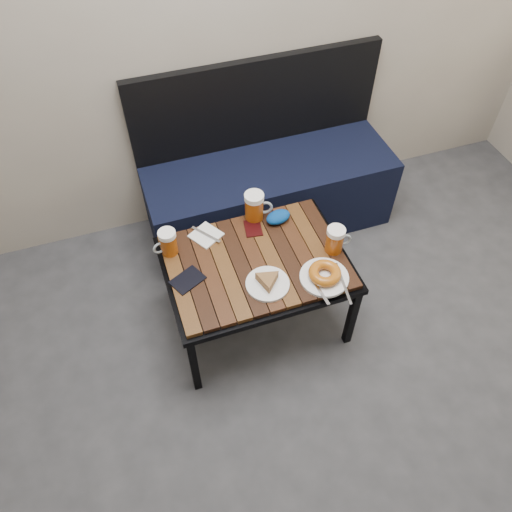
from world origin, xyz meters
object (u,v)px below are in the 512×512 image
object	(u,v)px
beer_mug_right	(335,240)
knit_pouch	(278,217)
cafe_table	(256,266)
passport_burgundy	(253,228)
plate_bagel	(325,275)
beer_mug_left	(168,242)
plate_pie	(268,282)
passport_navy	(188,280)
bench	(268,186)
beer_mug_centre	(255,206)

from	to	relation	value
beer_mug_right	knit_pouch	world-z (taller)	beer_mug_right
cafe_table	passport_burgundy	xyz separation A→B (m)	(0.05, 0.19, 0.05)
beer_mug_right	plate_bagel	bearing A→B (deg)	-122.29
beer_mug_left	plate_pie	bearing A→B (deg)	125.06
passport_burgundy	passport_navy	bearing A→B (deg)	-142.14
bench	plate_pie	bearing A→B (deg)	-110.19
plate_pie	knit_pouch	bearing A→B (deg)	62.76
bench	plate_pie	distance (m)	0.89
bench	beer_mug_left	world-z (taller)	bench
knit_pouch	passport_navy	bearing A→B (deg)	-157.14
bench	beer_mug_left	xyz separation A→B (m)	(-0.66, -0.48, 0.27)
beer_mug_centre	beer_mug_left	bearing A→B (deg)	-157.34
bench	cafe_table	world-z (taller)	bench
cafe_table	beer_mug_right	world-z (taller)	beer_mug_right
beer_mug_centre	beer_mug_right	bearing A→B (deg)	-36.35
passport_burgundy	knit_pouch	size ratio (longest dim) A/B	0.88
bench	beer_mug_left	distance (m)	0.86
cafe_table	plate_bagel	distance (m)	0.33
cafe_table	passport_burgundy	distance (m)	0.20
beer_mug_right	knit_pouch	size ratio (longest dim) A/B	1.08
plate_pie	plate_bagel	xyz separation A→B (m)	(0.25, -0.05, 0.00)
cafe_table	plate_pie	distance (m)	0.16
beer_mug_left	plate_bagel	distance (m)	0.72
beer_mug_centre	plate_pie	world-z (taller)	beer_mug_centre
beer_mug_right	plate_pie	size ratio (longest dim) A/B	0.70
cafe_table	plate_bagel	bearing A→B (deg)	-38.46
bench	knit_pouch	size ratio (longest dim) A/B	11.15
beer_mug_left	plate_bagel	world-z (taller)	beer_mug_left
beer_mug_left	plate_pie	size ratio (longest dim) A/B	0.67
beer_mug_centre	plate_bagel	distance (m)	0.49
cafe_table	passport_navy	xyz separation A→B (m)	(-0.32, -0.01, 0.05)
knit_pouch	beer_mug_left	bearing A→B (deg)	-177.51
cafe_table	knit_pouch	xyz separation A→B (m)	(0.18, 0.20, 0.07)
cafe_table	knit_pouch	size ratio (longest dim) A/B	6.69
passport_navy	knit_pouch	distance (m)	0.55
beer_mug_centre	bench	bearing A→B (deg)	73.75
bench	beer_mug_left	bearing A→B (deg)	-143.83
beer_mug_left	passport_burgundy	world-z (taller)	beer_mug_left
cafe_table	passport_navy	world-z (taller)	passport_navy
cafe_table	knit_pouch	bearing A→B (deg)	47.69
passport_navy	beer_mug_centre	bearing A→B (deg)	97.96
plate_bagel	knit_pouch	world-z (taller)	plate_bagel
cafe_table	plate_pie	bearing A→B (deg)	-89.32
plate_pie	beer_mug_right	bearing A→B (deg)	14.52
beer_mug_left	bench	bearing A→B (deg)	-156.83
plate_bagel	beer_mug_right	bearing A→B (deg)	51.74
beer_mug_right	plate_pie	xyz separation A→B (m)	(-0.36, -0.09, -0.05)
bench	passport_burgundy	world-z (taller)	bench
plate_pie	plate_bagel	world-z (taller)	plate_bagel
beer_mug_centre	passport_burgundy	size ratio (longest dim) A/B	1.37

